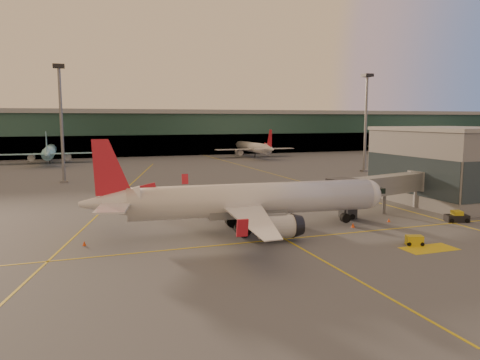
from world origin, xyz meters
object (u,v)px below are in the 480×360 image
object	(u,v)px
gpu_cart	(414,240)
pushback_tug	(457,217)
main_airplane	(245,201)
catering_truck	(249,205)

from	to	relation	value
gpu_cart	pushback_tug	distance (m)	15.70
main_airplane	pushback_tug	distance (m)	29.72
catering_truck	pushback_tug	xyz separation A→B (m)	(27.43, -7.94, -2.05)
catering_truck	gpu_cart	distance (m)	21.02
main_airplane	pushback_tug	xyz separation A→B (m)	(29.16, -4.81, -3.17)
main_airplane	catering_truck	bearing A→B (deg)	65.91
gpu_cart	pushback_tug	xyz separation A→B (m)	(13.64, 7.78, 0.10)
main_airplane	catering_truck	xyz separation A→B (m)	(1.72, 3.13, -1.12)
main_airplane	pushback_tug	world-z (taller)	main_airplane
main_airplane	gpu_cart	distance (m)	20.25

